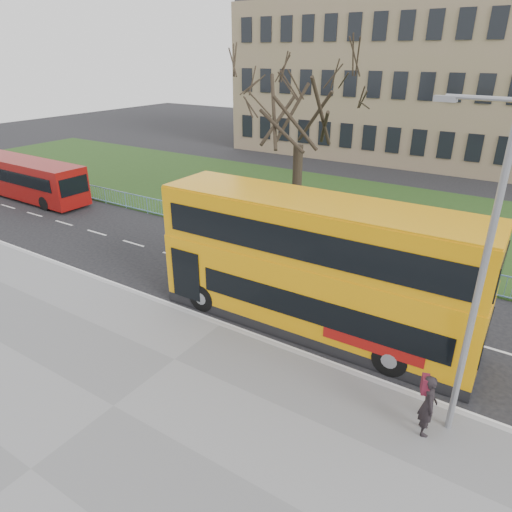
{
  "coord_description": "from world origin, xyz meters",
  "views": [
    {
      "loc": [
        9.11,
        -13.19,
        9.55
      ],
      "look_at": [
        -0.05,
        1.0,
        1.98
      ],
      "focal_mm": 32.0,
      "sensor_mm": 36.0,
      "label": 1
    }
  ],
  "objects_px": {
    "street_lamp": "(478,272)",
    "yellow_bus": "(314,263)",
    "pedestrian": "(428,405)",
    "red_bus": "(28,178)"
  },
  "relations": [
    {
      "from": "street_lamp",
      "to": "yellow_bus",
      "type": "bearing_deg",
      "value": 161.45
    },
    {
      "from": "pedestrian",
      "to": "street_lamp",
      "type": "height_order",
      "value": "street_lamp"
    },
    {
      "from": "yellow_bus",
      "to": "pedestrian",
      "type": "height_order",
      "value": "yellow_bus"
    },
    {
      "from": "yellow_bus",
      "to": "pedestrian",
      "type": "bearing_deg",
      "value": -33.53
    },
    {
      "from": "yellow_bus",
      "to": "pedestrian",
      "type": "relative_size",
      "value": 6.44
    },
    {
      "from": "street_lamp",
      "to": "pedestrian",
      "type": "bearing_deg",
      "value": -119.63
    },
    {
      "from": "red_bus",
      "to": "pedestrian",
      "type": "relative_size",
      "value": 5.7
    },
    {
      "from": "red_bus",
      "to": "street_lamp",
      "type": "bearing_deg",
      "value": -12.15
    },
    {
      "from": "pedestrian",
      "to": "red_bus",
      "type": "bearing_deg",
      "value": 57.35
    },
    {
      "from": "pedestrian",
      "to": "street_lamp",
      "type": "xyz_separation_m",
      "value": [
        0.42,
        0.56,
        3.8
      ]
    }
  ]
}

